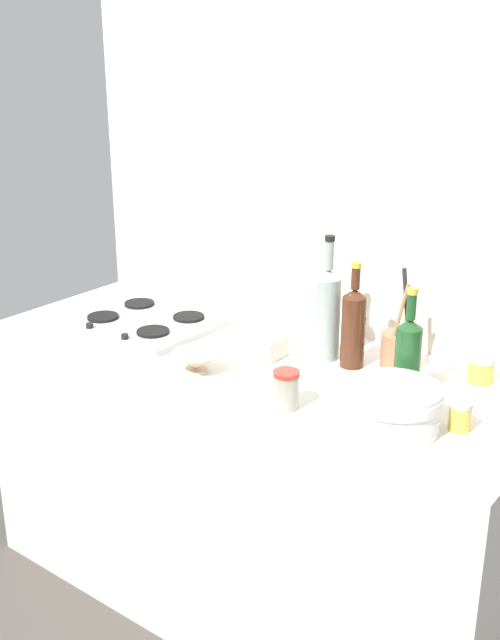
# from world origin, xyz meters

# --- Properties ---
(ground_plane) EXTENTS (6.00, 6.00, 0.00)m
(ground_plane) POSITION_xyz_m (0.00, 0.00, 0.00)
(ground_plane) COLOR #47423D
(ground_plane) RESTS_ON ground
(counter_block) EXTENTS (1.80, 0.70, 0.90)m
(counter_block) POSITION_xyz_m (0.00, 0.00, 0.45)
(counter_block) COLOR silver
(counter_block) RESTS_ON ground
(backsplash_panel) EXTENTS (1.90, 0.06, 2.56)m
(backsplash_panel) POSITION_xyz_m (0.00, 0.38, 1.28)
(backsplash_panel) COLOR beige
(backsplash_panel) RESTS_ON ground
(stovetop_hob) EXTENTS (0.47, 0.39, 0.04)m
(stovetop_hob) POSITION_xyz_m (-0.46, 0.01, 0.91)
(stovetop_hob) COLOR #B2B2B7
(stovetop_hob) RESTS_ON counter_block
(plate_stack) EXTENTS (0.25, 0.25, 0.12)m
(plate_stack) POSITION_xyz_m (0.57, -0.16, 0.96)
(plate_stack) COLOR white
(plate_stack) RESTS_ON counter_block
(wine_bottle_leftmost) EXTENTS (0.07, 0.07, 0.32)m
(wine_bottle_leftmost) POSITION_xyz_m (0.52, 0.02, 1.02)
(wine_bottle_leftmost) COLOR #19471E
(wine_bottle_leftmost) RESTS_ON counter_block
(wine_bottle_mid_left) EXTENTS (0.08, 0.08, 0.39)m
(wine_bottle_mid_left) POSITION_xyz_m (0.20, 0.13, 1.05)
(wine_bottle_mid_left) COLOR gray
(wine_bottle_mid_left) RESTS_ON counter_block
(wine_bottle_mid_right) EXTENTS (0.07, 0.07, 0.32)m
(wine_bottle_mid_right) POSITION_xyz_m (0.29, 0.12, 1.03)
(wine_bottle_mid_right) COLOR #472314
(wine_bottle_mid_right) RESTS_ON counter_block
(mixing_bowl) EXTENTS (0.15, 0.15, 0.06)m
(mixing_bowl) POSITION_xyz_m (-0.05, -0.19, 0.93)
(mixing_bowl) COLOR beige
(mixing_bowl) RESTS_ON counter_block
(butter_dish) EXTENTS (0.17, 0.11, 0.06)m
(butter_dish) POSITION_xyz_m (0.01, 0.03, 0.93)
(butter_dish) COLOR silver
(butter_dish) RESTS_ON counter_block
(utensil_crock) EXTENTS (0.10, 0.10, 0.32)m
(utensil_crock) POSITION_xyz_m (0.41, 0.18, 0.96)
(utensil_crock) COLOR #996B4C
(utensil_crock) RESTS_ON counter_block
(condiment_jar_front) EXTENTS (0.06, 0.06, 0.08)m
(condiment_jar_front) POSITION_xyz_m (0.71, -0.07, 0.94)
(condiment_jar_front) COLOR gold
(condiment_jar_front) RESTS_ON counter_block
(condiment_jar_rear) EXTENTS (0.08, 0.08, 0.07)m
(condiment_jar_rear) POSITION_xyz_m (0.64, 0.25, 0.94)
(condiment_jar_rear) COLOR gold
(condiment_jar_rear) RESTS_ON counter_block
(condiment_jar_spare) EXTENTS (0.07, 0.07, 0.11)m
(condiment_jar_spare) POSITION_xyz_m (0.29, -0.23, 0.95)
(condiment_jar_spare) COLOR #9E998C
(condiment_jar_spare) RESTS_ON counter_block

